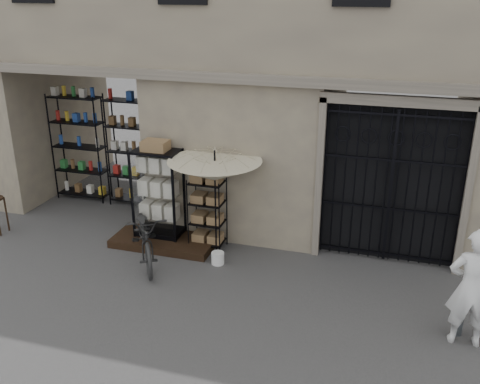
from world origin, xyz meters
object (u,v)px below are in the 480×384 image
(wire_rack, at_px, (207,214))
(bicycle, at_px, (147,260))
(white_bucket, at_px, (218,258))
(market_umbrella, at_px, (215,165))
(steel_bollard, at_px, (460,313))
(shopkeeper, at_px, (462,342))
(display_cabinet, at_px, (158,197))

(wire_rack, distance_m, bicycle, 1.41)
(wire_rack, height_order, white_bucket, wire_rack)
(market_umbrella, distance_m, steel_bollard, 4.65)
(market_umbrella, xyz_separation_m, white_bucket, (0.17, -0.42, -1.64))
(wire_rack, bearing_deg, steel_bollard, -20.25)
(white_bucket, distance_m, bicycle, 1.33)
(shopkeeper, bearing_deg, steel_bollard, -76.27)
(market_umbrella, relative_size, shopkeeper, 1.37)
(bicycle, bearing_deg, display_cabinet, 65.96)
(display_cabinet, distance_m, steel_bollard, 5.69)
(display_cabinet, height_order, wire_rack, display_cabinet)
(market_umbrella, bearing_deg, shopkeeper, -20.30)
(display_cabinet, relative_size, wire_rack, 1.30)
(wire_rack, relative_size, market_umbrella, 0.59)
(bicycle, distance_m, steel_bollard, 5.39)
(display_cabinet, xyz_separation_m, steel_bollard, (5.44, -1.56, -0.56))
(wire_rack, distance_m, white_bucket, 0.90)
(wire_rack, bearing_deg, white_bucket, -56.11)
(wire_rack, distance_m, steel_bollard, 4.71)
(market_umbrella, xyz_separation_m, shopkeeper, (4.27, -1.58, -1.75))
(white_bucket, xyz_separation_m, steel_bollard, (4.04, -0.99, 0.25))
(display_cabinet, xyz_separation_m, market_umbrella, (1.23, -0.15, 0.83))
(display_cabinet, relative_size, shopkeeper, 1.05)
(bicycle, bearing_deg, shopkeeper, -40.91)
(display_cabinet, bearing_deg, shopkeeper, -0.62)
(wire_rack, bearing_deg, bicycle, -138.20)
(market_umbrella, height_order, shopkeeper, market_umbrella)
(display_cabinet, relative_size, bicycle, 0.95)
(market_umbrella, xyz_separation_m, bicycle, (-1.12, -0.69, -1.75))
(bicycle, xyz_separation_m, shopkeeper, (5.39, -0.89, 0.00))
(bicycle, bearing_deg, white_bucket, -19.78)
(bicycle, xyz_separation_m, steel_bollard, (5.33, -0.72, 0.37))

